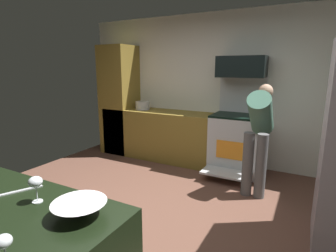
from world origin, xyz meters
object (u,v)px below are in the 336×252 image
(oven_range, at_px, (236,141))
(wine_glass_mid, at_px, (4,244))
(microwave, at_px, (242,67))
(stock_pot, at_px, (143,105))
(wine_glass_far, at_px, (35,183))
(person_cook, at_px, (259,129))
(mixing_bowl_small, at_px, (80,209))

(oven_range, relative_size, wine_glass_mid, 10.84)
(microwave, height_order, stock_pot, microwave)
(wine_glass_far, bearing_deg, person_cook, 73.24)
(person_cook, height_order, wine_glass_mid, person_cook)
(mixing_bowl_small, relative_size, wine_glass_far, 1.82)
(person_cook, bearing_deg, microwave, 122.37)
(mixing_bowl_small, height_order, wine_glass_mid, wine_glass_mid)
(stock_pot, bearing_deg, oven_range, -0.42)
(microwave, bearing_deg, wine_glass_far, -96.36)
(stock_pot, bearing_deg, wine_glass_far, -66.53)
(wine_glass_mid, height_order, stock_pot, stock_pot)
(oven_range, distance_m, stock_pot, 1.88)
(oven_range, xyz_separation_m, stock_pot, (-1.82, 0.01, 0.47))
(microwave, distance_m, person_cook, 1.15)
(wine_glass_far, xyz_separation_m, stock_pot, (-1.44, 3.31, -0.05))
(mixing_bowl_small, relative_size, stock_pot, 1.09)
(mixing_bowl_small, xyz_separation_m, wine_glass_mid, (0.02, -0.41, 0.06))
(oven_range, relative_size, mixing_bowl_small, 5.20)
(person_cook, relative_size, wine_glass_mid, 10.32)
(stock_pot, bearing_deg, mixing_bowl_small, -61.71)
(microwave, distance_m, stock_pot, 1.96)
(mixing_bowl_small, distance_m, wine_glass_far, 0.35)
(oven_range, xyz_separation_m, mixing_bowl_small, (-0.04, -3.29, 0.43))
(person_cook, relative_size, stock_pot, 5.38)
(wine_glass_far, relative_size, stock_pot, 0.60)
(oven_range, height_order, wine_glass_mid, oven_range)
(person_cook, height_order, mixing_bowl_small, person_cook)
(oven_range, relative_size, person_cook, 1.05)
(wine_glass_mid, bearing_deg, wine_glass_far, 131.79)
(person_cook, bearing_deg, stock_pot, 164.89)
(microwave, bearing_deg, mixing_bowl_small, -90.64)
(oven_range, height_order, stock_pot, oven_range)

